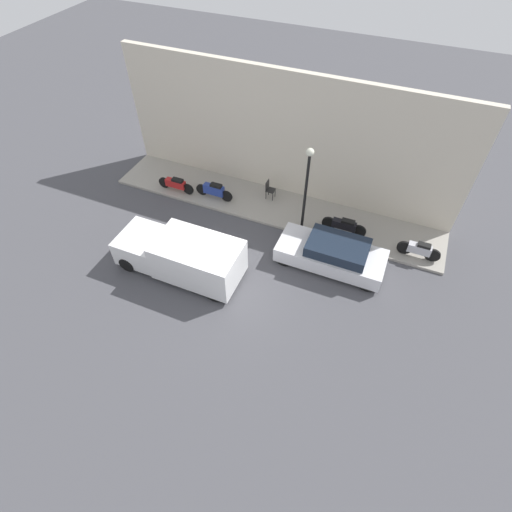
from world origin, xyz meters
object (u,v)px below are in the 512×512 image
(delivery_van, at_px, (181,255))
(cafe_chair, at_px, (269,189))
(motorcycle_black, at_px, (344,225))
(motorcycle_blue, at_px, (214,190))
(scooter_silver, at_px, (419,250))
(parked_car, at_px, (332,254))
(motorcycle_red, at_px, (176,184))
(streetlamp, at_px, (307,180))

(delivery_van, xyz_separation_m, cafe_chair, (5.63, -1.56, -0.24))
(delivery_van, relative_size, motorcycle_black, 2.60)
(delivery_van, xyz_separation_m, motorcycle_black, (4.62, -5.52, -0.36))
(motorcycle_blue, relative_size, motorcycle_black, 0.97)
(scooter_silver, bearing_deg, parked_car, 117.61)
(motorcycle_black, height_order, motorcycle_red, motorcycle_black)
(delivery_van, xyz_separation_m, motorcycle_blue, (4.57, 0.87, -0.33))
(motorcycle_blue, bearing_deg, motorcycle_black, -89.57)
(motorcycle_red, bearing_deg, parked_car, -101.29)
(motorcycle_black, distance_m, motorcycle_red, 8.39)
(delivery_van, bearing_deg, motorcycle_black, -50.10)
(parked_car, relative_size, scooter_silver, 2.48)
(parked_car, xyz_separation_m, delivery_van, (-2.67, 5.50, 0.27))
(motorcycle_blue, relative_size, scooter_silver, 1.09)
(motorcycle_red, height_order, cafe_chair, cafe_chair)
(parked_car, relative_size, motorcycle_blue, 2.29)
(parked_car, relative_size, motorcycle_red, 2.28)
(parked_car, xyz_separation_m, motorcycle_black, (1.95, -0.02, -0.09))
(motorcycle_blue, height_order, scooter_silver, motorcycle_blue)
(parked_car, height_order, motorcycle_blue, parked_car)
(motorcycle_blue, xyz_separation_m, motorcycle_red, (-0.23, 1.99, -0.05))
(delivery_van, height_order, streetlamp, streetlamp)
(motorcycle_blue, xyz_separation_m, scooter_silver, (-0.19, -9.64, -0.02))
(delivery_van, distance_m, motorcycle_blue, 4.66)
(motorcycle_blue, relative_size, motorcycle_red, 1.00)
(delivery_van, distance_m, streetlamp, 5.88)
(motorcycle_blue, distance_m, motorcycle_black, 6.39)
(scooter_silver, bearing_deg, motorcycle_red, 90.18)
(delivery_van, bearing_deg, motorcycle_blue, 10.82)
(motorcycle_black, xyz_separation_m, motorcycle_red, (-0.28, 8.38, -0.02))
(motorcycle_blue, bearing_deg, delivery_van, -169.18)
(motorcycle_blue, relative_size, cafe_chair, 2.05)
(motorcycle_red, relative_size, scooter_silver, 1.09)
(delivery_van, relative_size, streetlamp, 1.25)
(scooter_silver, xyz_separation_m, streetlamp, (-0.24, 5.03, 2.26))
(scooter_silver, height_order, streetlamp, streetlamp)
(motorcycle_red, xyz_separation_m, scooter_silver, (0.04, -11.63, 0.03))
(delivery_van, height_order, cafe_chair, delivery_van)
(parked_car, relative_size, streetlamp, 1.06)
(parked_car, bearing_deg, scooter_silver, -62.39)
(motorcycle_red, relative_size, streetlamp, 0.47)
(delivery_van, height_order, motorcycle_blue, delivery_van)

